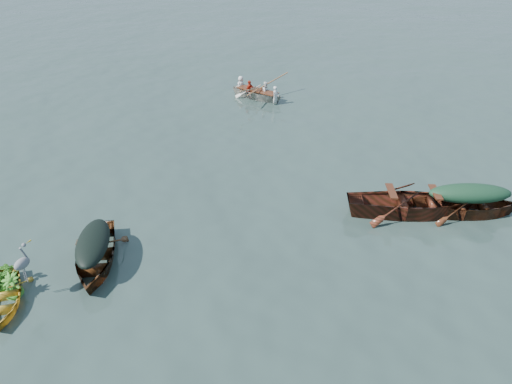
% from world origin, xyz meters
% --- Properties ---
extents(ground, '(140.00, 140.00, 0.00)m').
position_xyz_m(ground, '(0.00, 0.00, 0.00)').
color(ground, '#31443F').
rests_on(ground, ground).
extents(yellow_dinghy, '(2.60, 2.70, 0.67)m').
position_xyz_m(yellow_dinghy, '(-3.88, -3.84, 0.00)').
color(yellow_dinghy, '#C28725').
rests_on(yellow_dinghy, ground).
extents(dark_covered_boat, '(3.09, 3.82, 0.91)m').
position_xyz_m(dark_covered_boat, '(-3.00, -1.88, 0.00)').
color(dark_covered_boat, '#502D12').
rests_on(dark_covered_boat, ground).
extents(green_tarp_boat, '(4.28, 2.86, 0.94)m').
position_xyz_m(green_tarp_boat, '(4.89, 4.23, 0.00)').
color(green_tarp_boat, '#572F14').
rests_on(green_tarp_boat, ground).
extents(open_wooden_boat, '(5.15, 3.28, 1.19)m').
position_xyz_m(open_wooden_boat, '(3.47, 3.59, 0.00)').
color(open_wooden_boat, maroon).
rests_on(open_wooden_boat, ground).
extents(rowed_boat, '(3.81, 1.87, 0.84)m').
position_xyz_m(rowed_boat, '(-4.58, 10.91, 0.00)').
color(rowed_boat, beige).
rests_on(rowed_boat, ground).
extents(dark_tarp_cover, '(1.70, 2.10, 0.40)m').
position_xyz_m(dark_tarp_cover, '(-3.00, -1.88, 0.66)').
color(dark_tarp_cover, black).
rests_on(dark_tarp_cover, dark_covered_boat).
extents(green_tarp_cover, '(2.36, 1.57, 0.52)m').
position_xyz_m(green_tarp_cover, '(4.89, 4.23, 0.73)').
color(green_tarp_cover, '#1A3F28').
rests_on(green_tarp_cover, green_tarp_boat).
extents(thwart_benches, '(2.63, 1.78, 0.04)m').
position_xyz_m(thwart_benches, '(3.47, 3.59, 0.61)').
color(thwart_benches, '#431E0F').
rests_on(thwart_benches, open_wooden_boat).
extents(heron, '(0.48, 0.48, 0.92)m').
position_xyz_m(heron, '(-3.51, -3.44, 0.80)').
color(heron, gray).
rests_on(heron, yellow_dinghy).
extents(dinghy_weeds, '(1.12, 1.14, 0.60)m').
position_xyz_m(dinghy_weeds, '(-4.23, -3.42, 0.64)').
color(dinghy_weeds, '#26731E').
rests_on(dinghy_weeds, yellow_dinghy).
extents(rowers, '(2.72, 1.53, 0.76)m').
position_xyz_m(rowers, '(-4.58, 10.91, 0.80)').
color(rowers, silver).
rests_on(rowers, rowed_boat).
extents(oars, '(1.16, 2.67, 0.06)m').
position_xyz_m(oars, '(-4.58, 10.91, 0.45)').
color(oars, '#A1673D').
rests_on(oars, rowed_boat).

